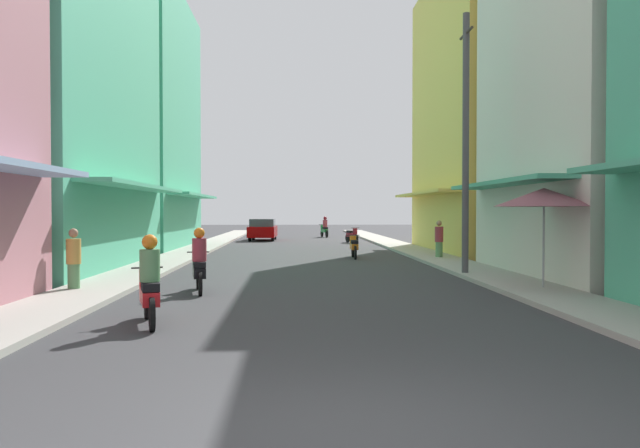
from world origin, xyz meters
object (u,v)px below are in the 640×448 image
at_px(motorbike_orange, 354,246).
at_px(pedestrian_far, 439,240).
at_px(motorbike_green, 324,228).
at_px(pedestrian_crossing, 74,261).
at_px(utility_pole, 466,143).
at_px(motorbike_red, 149,285).
at_px(motorbike_maroon, 352,235).
at_px(vendor_umbrella, 544,197).
at_px(parked_car, 263,229).
at_px(motorbike_black, 199,264).

bearing_deg(motorbike_orange, pedestrian_far, -16.38).
xyz_separation_m(motorbike_green, motorbike_orange, (0.16, -20.49, -0.20)).
relative_size(pedestrian_crossing, utility_pole, 0.20).
height_order(pedestrian_far, pedestrian_crossing, pedestrian_far).
distance_m(pedestrian_far, utility_pole, 7.04).
distance_m(motorbike_red, motorbike_maroon, 27.53).
bearing_deg(motorbike_red, pedestrian_crossing, 123.54).
bearing_deg(pedestrian_crossing, motorbike_red, -56.46).
bearing_deg(motorbike_maroon, pedestrian_far, -80.34).
height_order(motorbike_red, pedestrian_crossing, motorbike_red).
height_order(pedestrian_crossing, vendor_umbrella, vendor_umbrella).
xyz_separation_m(parked_car, pedestrian_far, (7.94, -16.74, 0.06)).
bearing_deg(motorbike_red, utility_pole, 44.20).
height_order(motorbike_green, pedestrian_crossing, motorbike_green).
xyz_separation_m(motorbike_red, parked_car, (0.46, 30.42, 0.04)).
relative_size(motorbike_red, parked_car, 0.42).
relative_size(motorbike_red, pedestrian_far, 1.10).
xyz_separation_m(motorbike_orange, parked_car, (-4.58, 15.75, 0.24)).
bearing_deg(motorbike_green, utility_pole, -84.24).
bearing_deg(motorbike_maroon, pedestrian_crossing, -111.48).
distance_m(motorbike_orange, pedestrian_crossing, 13.08).
relative_size(motorbike_red, motorbike_orange, 0.97).
distance_m(pedestrian_crossing, utility_pole, 11.42).
distance_m(pedestrian_crossing, vendor_umbrella, 11.44).
bearing_deg(pedestrian_far, motorbike_maroon, 99.66).
distance_m(motorbike_maroon, parked_car, 6.73).
distance_m(motorbike_orange, pedestrian_far, 3.51).
bearing_deg(motorbike_red, motorbike_green, 82.10).
relative_size(motorbike_maroon, pedestrian_crossing, 1.12).
distance_m(motorbike_maroon, pedestrian_far, 13.35).
relative_size(pedestrian_far, utility_pole, 0.20).
xyz_separation_m(vendor_umbrella, utility_pole, (-0.90, 3.58, 1.72)).
distance_m(motorbike_green, motorbike_black, 31.31).
bearing_deg(motorbike_green, pedestrian_far, -80.70).
relative_size(motorbike_maroon, motorbike_orange, 0.96).
distance_m(parked_car, vendor_umbrella, 27.79).
xyz_separation_m(motorbike_red, pedestrian_crossing, (-2.76, 4.17, 0.07)).
bearing_deg(motorbike_black, pedestrian_crossing, -179.55).
distance_m(motorbike_green, pedestrian_far, 21.76).
bearing_deg(motorbike_red, vendor_umbrella, 24.38).
distance_m(motorbike_black, motorbike_orange, 11.53).
bearing_deg(motorbike_orange, parked_car, 106.21).
bearing_deg(motorbike_orange, utility_pole, -69.89).
height_order(pedestrian_far, utility_pole, utility_pole).
bearing_deg(motorbike_green, parked_car, -133.00).
bearing_deg(motorbike_orange, motorbike_maroon, 84.75).
distance_m(motorbike_red, motorbike_black, 4.20).
relative_size(motorbike_red, motorbike_maroon, 1.01).
height_order(vendor_umbrella, utility_pole, utility_pole).
height_order(parked_car, vendor_umbrella, vendor_umbrella).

